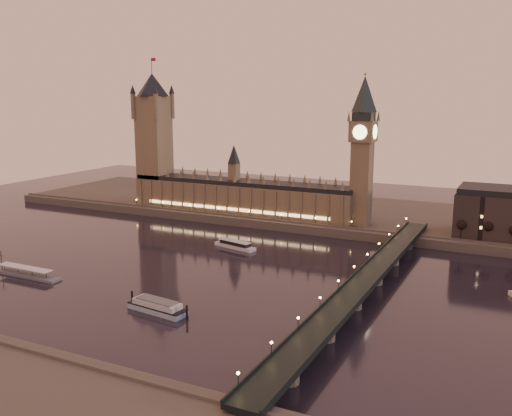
% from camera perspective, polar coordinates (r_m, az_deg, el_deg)
% --- Properties ---
extents(ground, '(700.00, 700.00, 0.00)m').
position_cam_1_polar(ground, '(320.71, -5.26, -6.16)').
color(ground, black).
rests_on(ground, ground).
extents(far_embankment, '(560.00, 130.00, 6.00)m').
position_cam_1_polar(far_embankment, '(454.37, 8.97, -0.59)').
color(far_embankment, '#423D35').
rests_on(far_embankment, ground).
extents(palace_of_westminster, '(180.00, 26.62, 52.00)m').
position_cam_1_polar(palace_of_westminster, '(437.21, -1.51, 1.57)').
color(palace_of_westminster, brown).
rests_on(palace_of_westminster, ground).
extents(victoria_tower, '(31.68, 31.68, 118.00)m').
position_cam_1_polar(victoria_tower, '(474.35, -10.18, 7.54)').
color(victoria_tower, brown).
rests_on(victoria_tower, ground).
extents(big_ben, '(17.68, 17.68, 104.00)m').
position_cam_1_polar(big_ben, '(396.92, 10.64, 6.52)').
color(big_ben, brown).
rests_on(big_ben, ground).
extents(westminster_bridge, '(13.20, 260.00, 15.30)m').
position_cam_1_polar(westminster_bridge, '(284.04, 10.82, -7.51)').
color(westminster_bridge, black).
rests_on(westminster_bridge, ground).
extents(bare_tree_0, '(6.34, 6.34, 12.89)m').
position_cam_1_polar(bare_tree_0, '(379.78, 19.59, -1.56)').
color(bare_tree_0, black).
rests_on(bare_tree_0, ground).
extents(bare_tree_1, '(6.34, 6.34, 12.89)m').
position_cam_1_polar(bare_tree_1, '(378.37, 22.08, -1.79)').
color(bare_tree_1, black).
rests_on(bare_tree_1, ground).
extents(cruise_boat_a, '(30.39, 12.98, 4.75)m').
position_cam_1_polar(cruise_boat_a, '(362.37, -2.11, -3.70)').
color(cruise_boat_a, silver).
rests_on(cruise_boat_a, ground).
extents(moored_barge, '(33.99, 11.92, 6.28)m').
position_cam_1_polar(moored_barge, '(263.52, -9.85, -9.67)').
color(moored_barge, '#92ADB9').
rests_on(moored_barge, ground).
extents(pontoon_pier, '(43.67, 7.28, 11.65)m').
position_cam_1_polar(pontoon_pier, '(332.17, -21.98, -6.13)').
color(pontoon_pier, '#595B5E').
rests_on(pontoon_pier, ground).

